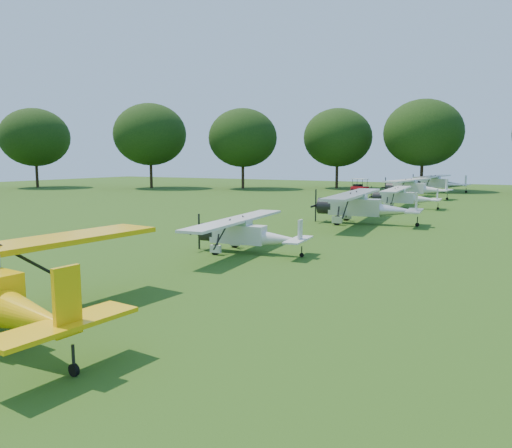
{
  "coord_description": "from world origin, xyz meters",
  "views": [
    {
      "loc": [
        11.81,
        -17.24,
        4.52
      ],
      "look_at": [
        0.3,
        3.56,
        1.4
      ],
      "focal_mm": 35.0,
      "sensor_mm": 36.0,
      "label": 1
    }
  ],
  "objects_px": {
    "aircraft_6": "(414,186)",
    "aircraft_4": "(363,204)",
    "aircraft_3": "(246,231)",
    "aircraft_7": "(438,182)",
    "golf_cart": "(359,188)",
    "aircraft_5": "(403,196)"
  },
  "relations": [
    {
      "from": "aircraft_6",
      "to": "aircraft_4",
      "type": "bearing_deg",
      "value": -79.82
    },
    {
      "from": "aircraft_3",
      "to": "aircraft_7",
      "type": "xyz_separation_m",
      "value": [
        0.53,
        51.64,
        0.34
      ]
    },
    {
      "from": "aircraft_4",
      "to": "golf_cart",
      "type": "bearing_deg",
      "value": 102.16
    },
    {
      "from": "aircraft_6",
      "to": "golf_cart",
      "type": "relative_size",
      "value": 4.94
    },
    {
      "from": "aircraft_7",
      "to": "golf_cart",
      "type": "relative_size",
      "value": 4.99
    },
    {
      "from": "aircraft_3",
      "to": "aircraft_6",
      "type": "height_order",
      "value": "aircraft_6"
    },
    {
      "from": "aircraft_3",
      "to": "aircraft_7",
      "type": "bearing_deg",
      "value": 83.64
    },
    {
      "from": "aircraft_6",
      "to": "golf_cart",
      "type": "bearing_deg",
      "value": 145.17
    },
    {
      "from": "aircraft_3",
      "to": "aircraft_4",
      "type": "height_order",
      "value": "aircraft_4"
    },
    {
      "from": "aircraft_6",
      "to": "aircraft_5",
      "type": "bearing_deg",
      "value": -76.62
    },
    {
      "from": "aircraft_5",
      "to": "aircraft_6",
      "type": "bearing_deg",
      "value": 92.14
    },
    {
      "from": "aircraft_5",
      "to": "golf_cart",
      "type": "distance_m",
      "value": 22.51
    },
    {
      "from": "aircraft_5",
      "to": "aircraft_7",
      "type": "xyz_separation_m",
      "value": [
        -1.04,
        25.73,
        0.24
      ]
    },
    {
      "from": "aircraft_7",
      "to": "golf_cart",
      "type": "height_order",
      "value": "aircraft_7"
    },
    {
      "from": "aircraft_5",
      "to": "aircraft_6",
      "type": "xyz_separation_m",
      "value": [
        -1.47,
        12.22,
        0.22
      ]
    },
    {
      "from": "aircraft_5",
      "to": "golf_cart",
      "type": "xyz_separation_m",
      "value": [
        -10.31,
        20.0,
        -0.54
      ]
    },
    {
      "from": "aircraft_4",
      "to": "aircraft_5",
      "type": "bearing_deg",
      "value": 84.96
    },
    {
      "from": "aircraft_6",
      "to": "golf_cart",
      "type": "distance_m",
      "value": 11.81
    },
    {
      "from": "aircraft_3",
      "to": "aircraft_7",
      "type": "distance_m",
      "value": 51.64
    },
    {
      "from": "aircraft_7",
      "to": "aircraft_6",
      "type": "bearing_deg",
      "value": -84.93
    },
    {
      "from": "aircraft_4",
      "to": "golf_cart",
      "type": "xyz_separation_m",
      "value": [
        -10.43,
        32.64,
        -0.75
      ]
    },
    {
      "from": "aircraft_3",
      "to": "golf_cart",
      "type": "distance_m",
      "value": 46.73
    }
  ]
}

